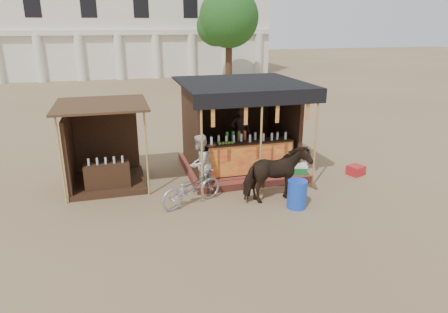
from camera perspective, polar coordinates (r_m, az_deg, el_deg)
name	(u,v)px	position (r m, az deg, el deg)	size (l,w,h in m)	color
ground	(242,222)	(9.46, 2.61, -9.33)	(120.00, 120.00, 0.00)	#846B4C
main_stall	(240,138)	(12.34, 2.33, 2.59)	(3.60, 3.61, 2.78)	brown
secondary_stall	(100,157)	(11.74, -17.29, -0.01)	(2.40, 2.40, 2.38)	#352013
cow	(276,175)	(10.30, 7.51, -2.61)	(0.79, 1.72, 1.46)	black
motorbike	(191,188)	(10.16, -4.68, -4.45)	(0.61, 1.76, 0.92)	#A0A0A8
bystander	(200,164)	(10.77, -3.46, -1.05)	(0.79, 0.62, 1.63)	#BBBBB5
blue_barrel	(297,194)	(10.17, 10.39, -5.31)	(0.49, 0.49, 0.72)	#183FB6
red_crate	(356,170)	(12.84, 18.31, -1.88)	(0.44, 0.41, 0.29)	#AE1D1F
cooler	(296,171)	(12.04, 10.20, -2.12)	(0.75, 0.63, 0.46)	#17692A
background_building	(116,28)	(37.89, -15.16, 17.27)	(26.00, 7.45, 8.18)	silver
tree	(226,20)	(31.24, 0.28, 18.93)	(4.50, 4.40, 7.00)	#382314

